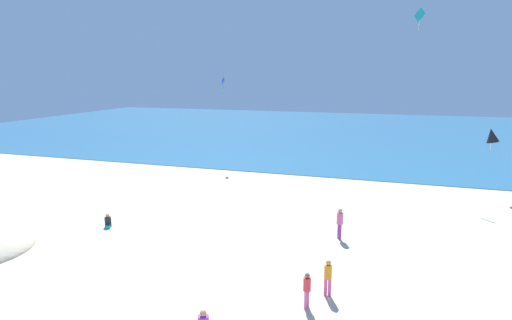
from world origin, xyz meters
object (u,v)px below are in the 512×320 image
person_1 (108,222)px  kite_blue (223,81)px  kite_black (492,135)px  person_4 (340,221)px  kite_teal (420,15)px  person_2 (328,275)px  person_0 (307,288)px

person_1 → kite_blue: 19.60m
kite_blue → kite_black: bearing=-12.2°
person_4 → kite_teal: size_ratio=0.96×
person_2 → kite_blue: 26.37m
person_4 → kite_blue: size_ratio=0.92×
person_1 → kite_teal: (16.44, 16.85, 12.55)m
person_2 → person_4: bearing=-167.3°
person_1 → person_2: (12.82, -3.70, 0.57)m
person_1 → kite_blue: kite_blue is taller
person_4 → person_0: bearing=-118.9°
kite_black → kite_teal: size_ratio=0.97×
person_4 → kite_blue: kite_blue is taller
person_1 → kite_black: 25.65m
person_2 → person_0: bearing=-18.4°
person_0 → kite_black: bearing=76.5°
person_0 → kite_blue: bearing=132.2°
person_0 → kite_black: (9.29, 18.18, 3.50)m
person_0 → person_1: bearing=172.1°
kite_black → person_0: bearing=-117.1°
kite_blue → person_2: bearing=-59.0°
person_0 → kite_teal: (4.22, 21.64, 12.04)m
kite_black → kite_teal: bearing=145.7°
person_1 → kite_black: (21.51, 13.38, 4.02)m
person_2 → kite_blue: bearing=-138.5°
person_2 → person_1: bearing=-95.6°
person_4 → person_2: bearing=-113.6°
person_1 → person_4: person_4 is taller
person_0 → person_2: size_ratio=0.93×
kite_blue → kite_teal: kite_teal is taller
person_4 → kite_black: size_ratio=0.98×
person_2 → kite_black: bearing=163.5°
person_0 → person_4: 6.99m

